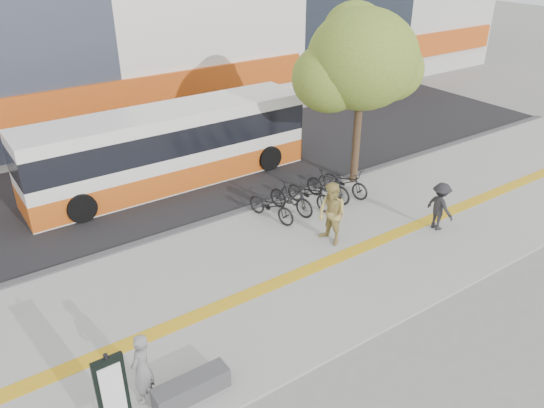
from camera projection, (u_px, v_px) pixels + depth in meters
ground at (265, 320)px, 13.18m from camera, size 120.00×120.00×0.00m
sidewalk at (233, 288)px, 14.26m from camera, size 40.00×7.00×0.08m
tactile_strip at (243, 297)px, 13.87m from camera, size 40.00×0.45×0.01m
street at (128, 188)px, 19.73m from camera, size 40.00×8.00×0.06m
curb at (176, 232)px, 16.79m from camera, size 40.00×0.25×0.14m
bench at (191, 388)px, 10.85m from camera, size 1.60×0.45×0.45m
signboard at (113, 394)px, 9.33m from camera, size 0.55×0.10×2.20m
street_tree at (359, 61)px, 18.23m from camera, size 4.40×3.80×6.31m
bus at (169, 149)px, 19.52m from camera, size 10.51×2.49×2.80m
bicycle_row at (310, 192)px, 18.12m from camera, size 4.27×2.00×1.11m
seated_woman at (142, 369)px, 10.52m from camera, size 0.71×0.67×1.62m
pedestrian_tan at (332, 214)px, 15.82m from camera, size 0.79×0.99×1.94m
pedestrian_dark at (440, 206)px, 16.66m from camera, size 0.66×1.06×1.57m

